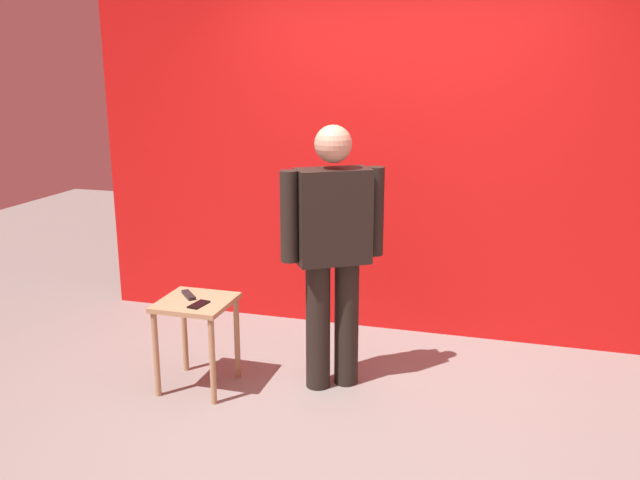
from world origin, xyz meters
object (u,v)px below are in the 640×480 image
at_px(side_table, 196,317).
at_px(tv_remote, 189,295).
at_px(standing_person, 333,245).
at_px(cell_phone, 199,304).

xyz_separation_m(side_table, tv_remote, (-0.07, 0.05, 0.12)).
bearing_deg(tv_remote, side_table, -77.30).
bearing_deg(side_table, standing_person, 17.98).
xyz_separation_m(standing_person, tv_remote, (-0.86, -0.21, -0.33)).
bearing_deg(standing_person, side_table, -162.02).
height_order(standing_person, cell_phone, standing_person).
relative_size(cell_phone, tv_remote, 0.85).
bearing_deg(cell_phone, side_table, 136.53).
height_order(standing_person, tv_remote, standing_person).
xyz_separation_m(side_table, cell_phone, (0.06, -0.08, 0.12)).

